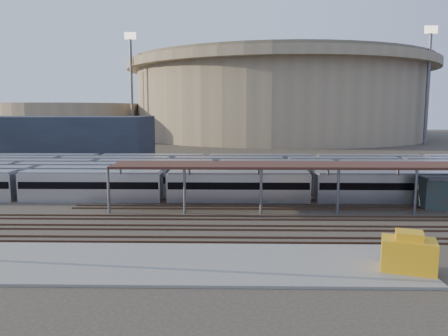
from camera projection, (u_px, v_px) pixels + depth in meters
ground at (178, 216)px, 47.92m from camera, size 420.00×420.00×0.00m
apron at (88, 262)px, 33.14m from camera, size 50.00×9.00×0.20m
subway_trains at (180, 175)px, 66.05m from camera, size 122.64×23.90×3.60m
inspection_shed at (370, 167)px, 50.80m from camera, size 60.30×6.00×5.30m
empty_tracks at (172, 227)px, 42.96m from camera, size 170.00×9.62×0.18m
stadium at (278, 98)px, 183.97m from camera, size 124.00×124.00×32.50m
secondary_arena at (70, 121)px, 176.97m from camera, size 56.00×56.00×14.00m
service_building at (58, 138)px, 102.44m from camera, size 42.00×20.00×10.00m
floodlight_0 at (132, 84)px, 154.75m from camera, size 4.00×1.00×38.40m
floodlight_2 at (428, 82)px, 142.90m from camera, size 4.00×1.00×38.40m
floodlight_3 at (199, 90)px, 203.91m from camera, size 4.00×1.00×38.40m
yellow_equipment at (408, 255)px, 31.07m from camera, size 4.18×3.31×2.28m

